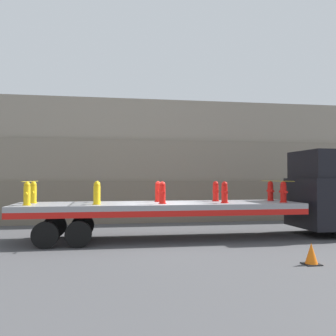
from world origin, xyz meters
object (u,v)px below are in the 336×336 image
(fire_hydrant_yellow_far_0, at_px, (33,193))
(fire_hydrant_red_near_3, at_px, (225,193))
(fire_hydrant_red_far_4, at_px, (270,191))
(fire_hydrant_yellow_near_0, at_px, (27,194))
(fire_hydrant_red_near_2, at_px, (162,193))
(traffic_cone, at_px, (311,254))
(truck_cab, at_px, (328,194))
(fire_hydrant_yellow_far_1, at_px, (97,192))
(fire_hydrant_red_far_3, at_px, (216,191))
(fire_hydrant_red_far_2, at_px, (158,192))
(fire_hydrant_red_near_4, at_px, (283,192))
(flatbed_trailer, at_px, (147,209))
(fire_hydrant_yellow_near_1, at_px, (97,193))

(fire_hydrant_yellow_far_0, height_order, fire_hydrant_red_near_3, same)
(fire_hydrant_red_far_4, bearing_deg, fire_hydrant_yellow_near_0, -173.02)
(fire_hydrant_red_near_2, distance_m, traffic_cone, 5.44)
(truck_cab, bearing_deg, traffic_cone, -126.81)
(fire_hydrant_yellow_far_0, bearing_deg, truck_cab, -2.83)
(fire_hydrant_yellow_far_1, relative_size, fire_hydrant_red_far_3, 1.00)
(truck_cab, xyz_separation_m, traffic_cone, (-3.45, -4.61, -1.36))
(fire_hydrant_yellow_near_0, height_order, fire_hydrant_yellow_far_0, same)
(fire_hydrant_yellow_far_0, bearing_deg, fire_hydrant_red_far_2, 0.00)
(fire_hydrant_red_near_4, bearing_deg, flatbed_trailer, 173.68)
(flatbed_trailer, height_order, fire_hydrant_red_near_3, fire_hydrant_red_near_3)
(truck_cab, bearing_deg, fire_hydrant_red_near_4, -165.67)
(fire_hydrant_red_near_2, distance_m, fire_hydrant_red_far_3, 2.55)
(truck_cab, relative_size, fire_hydrant_red_far_4, 4.22)
(fire_hydrant_red_near_4, xyz_separation_m, fire_hydrant_red_far_4, (0.00, 1.12, 0.00))
(fire_hydrant_yellow_far_0, relative_size, fire_hydrant_red_far_4, 1.00)
(flatbed_trailer, relative_size, fire_hydrant_red_near_2, 13.12)
(fire_hydrant_yellow_far_0, relative_size, fire_hydrant_yellow_near_1, 1.00)
(fire_hydrant_yellow_near_1, distance_m, fire_hydrant_red_near_4, 6.86)
(traffic_cone, bearing_deg, fire_hydrant_yellow_far_1, 137.30)
(fire_hydrant_red_near_3, relative_size, fire_hydrant_red_near_4, 1.00)
(fire_hydrant_yellow_near_0, xyz_separation_m, fire_hydrant_red_far_4, (9.15, 1.12, 0.00))
(fire_hydrant_yellow_near_0, bearing_deg, fire_hydrant_yellow_near_1, 0.00)
(fire_hydrant_yellow_far_0, height_order, fire_hydrant_red_near_2, same)
(fire_hydrant_red_near_4, bearing_deg, truck_cab, 14.33)
(truck_cab, bearing_deg, fire_hydrant_yellow_near_0, -177.17)
(truck_cab, xyz_separation_m, fire_hydrant_red_far_4, (-2.19, 0.56, 0.09))
(fire_hydrant_yellow_near_1, relative_size, traffic_cone, 1.41)
(fire_hydrant_red_far_2, xyz_separation_m, fire_hydrant_red_far_4, (4.58, 0.00, 0.00))
(truck_cab, relative_size, fire_hydrant_red_far_3, 4.22)
(fire_hydrant_yellow_near_1, bearing_deg, fire_hydrant_yellow_near_0, 180.00)
(truck_cab, relative_size, fire_hydrant_yellow_far_1, 4.22)
(fire_hydrant_yellow_far_0, xyz_separation_m, traffic_cone, (7.89, -5.17, -1.45))
(truck_cab, xyz_separation_m, fire_hydrant_red_far_2, (-6.77, 0.56, 0.09))
(fire_hydrant_red_far_3, bearing_deg, fire_hydrant_red_far_4, 0.00)
(fire_hydrant_red_far_2, height_order, fire_hydrant_red_near_3, same)
(fire_hydrant_red_near_4, bearing_deg, fire_hydrant_red_near_2, 180.00)
(fire_hydrant_red_near_3, bearing_deg, flatbed_trailer, 168.56)
(truck_cab, xyz_separation_m, fire_hydrant_yellow_near_0, (-11.35, -0.56, 0.09))
(fire_hydrant_red_far_2, distance_m, traffic_cone, 6.32)
(fire_hydrant_yellow_near_1, bearing_deg, fire_hydrant_red_far_4, 9.27)
(truck_cab, distance_m, fire_hydrant_yellow_near_0, 11.36)
(traffic_cone, bearing_deg, fire_hydrant_red_near_3, 104.26)
(fire_hydrant_yellow_far_1, relative_size, fire_hydrant_red_far_2, 1.00)
(fire_hydrant_yellow_far_0, height_order, fire_hydrant_red_far_4, same)
(fire_hydrant_yellow_near_0, relative_size, fire_hydrant_red_far_4, 1.00)
(fire_hydrant_yellow_far_1, bearing_deg, fire_hydrant_red_far_3, 0.00)
(fire_hydrant_yellow_far_0, distance_m, fire_hydrant_red_near_3, 6.96)
(fire_hydrant_red_near_3, height_order, traffic_cone, fire_hydrant_red_near_3)
(fire_hydrant_yellow_near_0, xyz_separation_m, fire_hydrant_red_near_3, (6.86, 0.00, 0.00))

